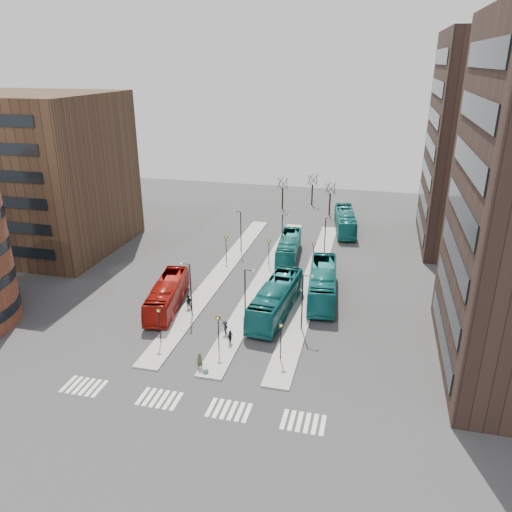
% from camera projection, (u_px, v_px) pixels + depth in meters
% --- Properties ---
extents(ground, '(160.00, 160.00, 0.00)m').
position_uv_depth(ground, '(150.00, 433.00, 37.35)').
color(ground, '#2E2E30').
rests_on(ground, ground).
extents(island_left, '(2.50, 45.00, 0.15)m').
position_uv_depth(island_left, '(220.00, 273.00, 65.31)').
color(island_left, '#969691').
rests_on(island_left, ground).
extents(island_mid, '(2.50, 45.00, 0.15)m').
position_uv_depth(island_mid, '(265.00, 277.00, 63.98)').
color(island_mid, '#969691').
rests_on(island_mid, ground).
extents(island_right, '(2.50, 45.00, 0.15)m').
position_uv_depth(island_right, '(311.00, 282.00, 62.64)').
color(island_right, '#969691').
rests_on(island_right, ground).
extents(suitcase, '(0.51, 0.45, 0.53)m').
position_uv_depth(suitcase, '(205.00, 371.00, 44.36)').
color(suitcase, '#1C359B').
rests_on(suitcase, ground).
extents(red_bus, '(4.42, 11.57, 3.14)m').
position_uv_depth(red_bus, '(167.00, 295.00, 55.82)').
color(red_bus, '#99120B').
rests_on(red_bus, ground).
extents(teal_bus_a, '(4.02, 12.93, 3.54)m').
position_uv_depth(teal_bus_a, '(276.00, 299.00, 54.37)').
color(teal_bus_a, '#135F61').
rests_on(teal_bus_a, ground).
extents(teal_bus_b, '(3.54, 11.41, 3.13)m').
position_uv_depth(teal_bus_b, '(289.00, 247.00, 69.92)').
color(teal_bus_b, '#16706B').
rests_on(teal_bus_b, ground).
extents(teal_bus_c, '(4.16, 13.06, 3.58)m').
position_uv_depth(teal_bus_c, '(323.00, 283.00, 58.25)').
color(teal_bus_c, '#166E70').
rests_on(teal_bus_c, ground).
extents(teal_bus_d, '(4.56, 12.50, 3.40)m').
position_uv_depth(teal_bus_d, '(345.00, 221.00, 80.91)').
color(teal_bus_d, '#166F6F').
rests_on(teal_bus_d, ground).
extents(traveller, '(0.60, 0.39, 1.64)m').
position_uv_depth(traveller, '(200.00, 361.00, 44.85)').
color(traveller, '#434429').
rests_on(traveller, ground).
extents(commuter_a, '(1.03, 0.94, 1.73)m').
position_uv_depth(commuter_a, '(188.00, 302.00, 55.70)').
color(commuter_a, black).
rests_on(commuter_a, ground).
extents(commuter_b, '(0.71, 1.00, 1.57)m').
position_uv_depth(commuter_b, '(230.00, 338.00, 48.72)').
color(commuter_b, black).
rests_on(commuter_b, ground).
extents(commuter_c, '(0.76, 1.10, 1.56)m').
position_uv_depth(commuter_c, '(225.00, 328.00, 50.48)').
color(commuter_c, black).
rests_on(commuter_c, ground).
extents(crosswalk_stripes, '(22.35, 2.40, 0.01)m').
position_uv_depth(crosswalk_stripes, '(191.00, 404.00, 40.57)').
color(crosswalk_stripes, silver).
rests_on(crosswalk_stripes, ground).
extents(office_block, '(25.00, 20.12, 22.00)m').
position_uv_depth(office_block, '(28.00, 173.00, 71.61)').
color(office_block, '#473121').
rests_on(office_block, ground).
extents(tower_far, '(20.12, 20.00, 30.00)m').
position_uv_depth(tower_far, '(506.00, 145.00, 69.88)').
color(tower_far, '#31211B').
rests_on(tower_far, ground).
extents(sign_poles, '(12.45, 22.12, 3.65)m').
position_uv_depth(sign_poles, '(248.00, 283.00, 56.89)').
color(sign_poles, black).
rests_on(sign_poles, ground).
extents(lamp_posts, '(14.04, 20.24, 6.12)m').
position_uv_depth(lamp_posts, '(267.00, 258.00, 60.74)').
color(lamp_posts, black).
rests_on(lamp_posts, ground).
extents(bare_trees, '(10.97, 8.14, 5.90)m').
position_uv_depth(bare_trees, '(308.00, 195.00, 92.36)').
color(bare_trees, black).
rests_on(bare_trees, ground).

